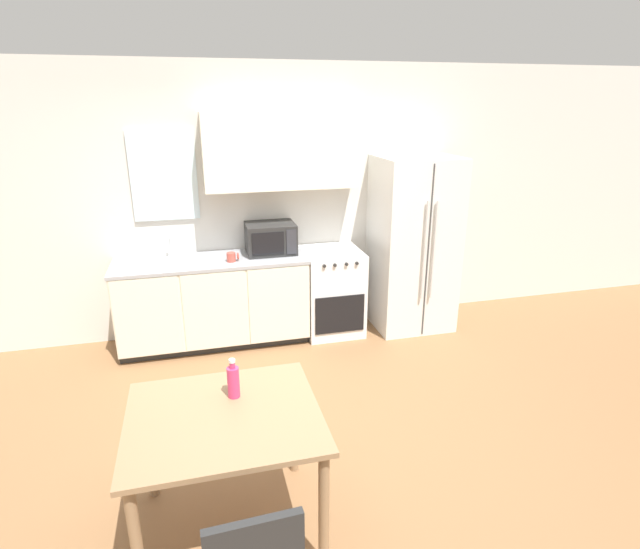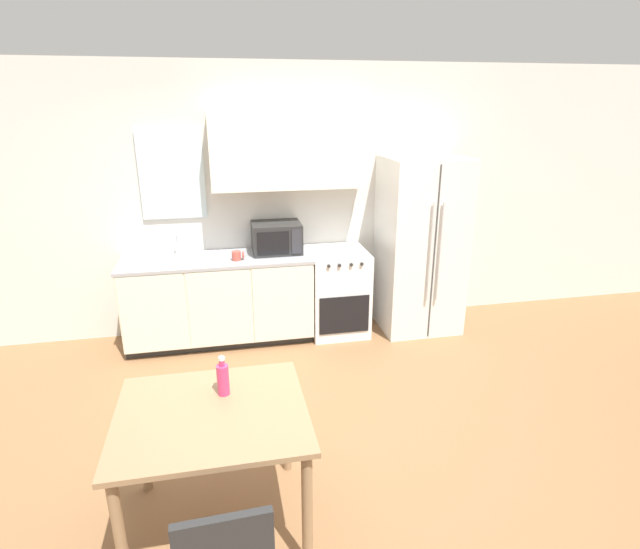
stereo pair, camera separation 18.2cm
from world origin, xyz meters
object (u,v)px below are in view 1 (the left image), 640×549
coffee_mug (232,257)px  dining_table (225,432)px  oven_range (332,291)px  microwave (271,238)px  drink_bottle (233,381)px  refrigerator (413,244)px

coffee_mug → dining_table: 2.32m
oven_range → microwave: microwave is taller
oven_range → drink_bottle: 2.57m
refrigerator → microwave: (-1.49, 0.13, 0.13)m
oven_range → drink_bottle: (-1.20, -2.24, 0.42)m
oven_range → microwave: size_ratio=1.84×
refrigerator → dining_table: (-2.14, -2.35, -0.25)m
coffee_mug → microwave: bearing=25.8°
oven_range → drink_bottle: size_ratio=3.79×
oven_range → refrigerator: size_ratio=0.49×
oven_range → coffee_mug: size_ratio=7.61×
microwave → drink_bottle: (-0.59, -2.32, -0.17)m
refrigerator → drink_bottle: (-2.07, -2.19, -0.04)m
refrigerator → coffee_mug: refrigerator is taller
oven_range → dining_table: (-1.27, -2.40, 0.21)m
oven_range → coffee_mug: 1.13m
refrigerator → dining_table: size_ratio=1.78×
oven_range → coffee_mug: (-1.02, -0.11, 0.49)m
microwave → drink_bottle: size_ratio=2.06×
microwave → drink_bottle: bearing=-104.2°
refrigerator → drink_bottle: size_ratio=7.74×
refrigerator → microwave: bearing=174.9°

